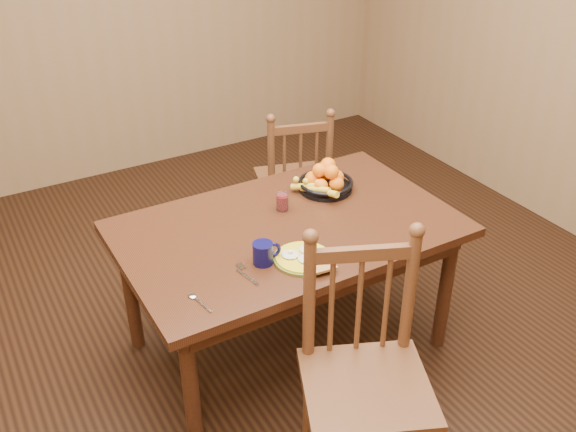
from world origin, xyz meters
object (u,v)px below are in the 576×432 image
coffee_mug (264,253)px  chair_far (294,180)px  dining_table (288,240)px  fruit_bowl (325,181)px  chair_near (365,376)px  breakfast_plate (304,258)px

coffee_mug → chair_far: bearing=53.5°
dining_table → fruit_bowl: fruit_bowl is taller
coffee_mug → chair_near: bearing=-78.7°
chair_far → fruit_bowl: size_ratio=2.98×
chair_near → coffee_mug: size_ratio=8.12×
breakfast_plate → dining_table: bearing=73.3°
chair_near → coffee_mug: 0.67m
breakfast_plate → coffee_mug: bearing=155.7°
dining_table → chair_far: (0.54, 0.84, -0.20)m
dining_table → breakfast_plate: size_ratio=5.47×
chair_far → chair_near: chair_near is taller
chair_far → coffee_mug: 1.36m
breakfast_plate → chair_far: bearing=61.2°
dining_table → coffee_mug: (-0.25, -0.22, 0.14)m
coffee_mug → fruit_bowl: 0.73m
chair_far → fruit_bowl: 0.75m
dining_table → coffee_mug: 0.36m
breakfast_plate → fruit_bowl: (0.43, 0.50, 0.04)m
chair_far → chair_near: (-0.67, -1.67, 0.06)m
coffee_mug → fruit_bowl: (0.59, 0.42, 0.00)m
breakfast_plate → fruit_bowl: size_ratio=0.90×
breakfast_plate → coffee_mug: (-0.16, 0.07, 0.04)m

